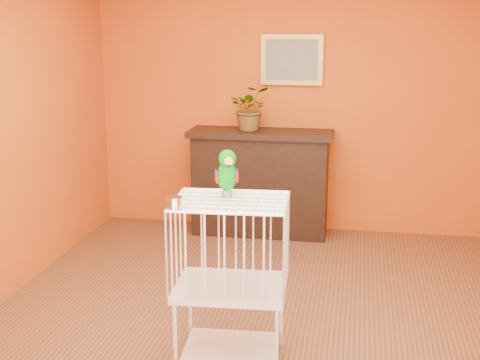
# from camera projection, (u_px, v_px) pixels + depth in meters

# --- Properties ---
(ground) EXTENTS (4.50, 4.50, 0.00)m
(ground) POSITION_uv_depth(u_px,v_px,m) (257.00, 318.00, 4.93)
(ground) COLOR brown
(ground) RESTS_ON ground
(room_shell) EXTENTS (4.50, 4.50, 4.50)m
(room_shell) POSITION_uv_depth(u_px,v_px,m) (258.00, 104.00, 4.56)
(room_shell) COLOR #DF5915
(room_shell) RESTS_ON ground
(console_cabinet) EXTENTS (1.43, 0.51, 1.06)m
(console_cabinet) POSITION_uv_depth(u_px,v_px,m) (260.00, 182.00, 6.77)
(console_cabinet) COLOR black
(console_cabinet) RESTS_ON ground
(potted_plant) EXTENTS (0.48, 0.52, 0.35)m
(potted_plant) POSITION_uv_depth(u_px,v_px,m) (251.00, 113.00, 6.65)
(potted_plant) COLOR #26722D
(potted_plant) RESTS_ON console_cabinet
(framed_picture) EXTENTS (0.62, 0.04, 0.50)m
(framed_picture) POSITION_uv_depth(u_px,v_px,m) (292.00, 60.00, 6.64)
(framed_picture) COLOR #B79341
(framed_picture) RESTS_ON room_shell
(birdcage) EXTENTS (0.72, 0.57, 1.07)m
(birdcage) POSITION_uv_depth(u_px,v_px,m) (231.00, 279.00, 4.20)
(birdcage) COLOR white
(birdcage) RESTS_ON ground
(feed_cup) EXTENTS (0.10, 0.10, 0.07)m
(feed_cup) POSITION_uv_depth(u_px,v_px,m) (175.00, 202.00, 3.89)
(feed_cup) COLOR silver
(feed_cup) RESTS_ON birdcage
(parrot) EXTENTS (0.17, 0.28, 0.31)m
(parrot) POSITION_uv_depth(u_px,v_px,m) (227.00, 173.00, 4.12)
(parrot) COLOR #59544C
(parrot) RESTS_ON birdcage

